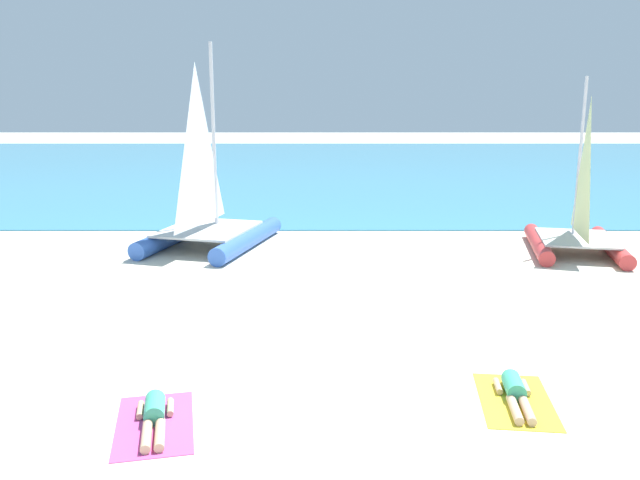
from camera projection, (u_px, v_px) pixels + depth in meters
The scene contains 8 objects.
ground_plane at pixel (319, 245), 20.61m from camera, with size 120.00×120.00×0.00m, color beige.
ocean_water at pixel (318, 167), 42.19m from camera, with size 120.00×40.00×0.05m, color teal.
sailboat_blue at pixel (205, 218), 20.21m from camera, with size 4.20×5.42×6.24m.
sailboat_red at pixel (573, 228), 19.43m from camera, with size 3.30×4.42×5.21m.
towel_left at pixel (152, 424), 9.46m from camera, with size 1.10×1.90×0.01m, color #D84C99.
sunbather_left at pixel (152, 414), 9.49m from camera, with size 0.71×1.56×0.30m.
towel_right at pixel (512, 400), 10.20m from camera, with size 1.10×1.90×0.01m, color yellow.
sunbather_right at pixel (512, 391), 10.24m from camera, with size 0.59×1.57×0.30m.
Camera 1 is at (-0.07, -10.06, 4.72)m, focal length 36.42 mm.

